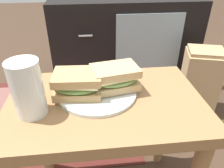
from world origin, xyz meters
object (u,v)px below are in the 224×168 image
Objects in this scene: plate at (97,92)px; paper_bag at (199,81)px; sandwich_front at (78,84)px; beer_glass at (28,89)px; tv_cabinet at (124,40)px; sandwich_back at (115,77)px.

plate is 0.80m from paper_bag.
sandwich_front is 1.03× the size of beer_glass.
tv_cabinet is 0.59m from paper_bag.
beer_glass is at bearing -145.42° from paper_bag.
beer_glass is (-0.12, -0.06, 0.03)m from sandwich_front.
sandwich_front is 0.14m from beer_glass.
plate is 1.46× the size of sandwich_back.
sandwich_front is at bearing -144.34° from paper_bag.
beer_glass reaches higher than paper_bag.
sandwich_front reaches higher than plate.
plate is (-0.23, -0.91, 0.17)m from tv_cabinet.
beer_glass reaches higher than sandwich_front.
tv_cabinet reaches higher than plate.
beer_glass is at bearing -112.12° from tv_cabinet.
sandwich_back is (0.05, 0.01, 0.04)m from plate.
sandwich_back is 1.08× the size of beer_glass.
paper_bag is (0.65, 0.47, -0.31)m from sandwich_front.
tv_cabinet is 2.49× the size of paper_bag.
sandwich_front is 0.95× the size of sandwich_back.
plate is at bearing 22.72° from beer_glass.
sandwich_back is (-0.18, -0.90, 0.22)m from tv_cabinet.
paper_bag is (0.54, 0.45, -0.32)m from sandwich_back.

